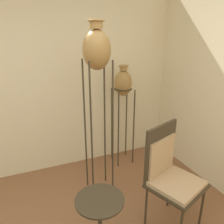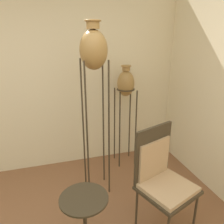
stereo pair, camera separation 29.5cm
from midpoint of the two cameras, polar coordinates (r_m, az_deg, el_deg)
The scene contains 5 objects.
wall_back at distance 3.22m, azimuth -16.43°, elevation 7.88°, with size 8.17×0.06×2.70m.
vase_stand_tall at distance 2.46m, azimuth -1.27°, elevation 14.84°, with size 0.31×0.31×2.10m.
vase_stand_medium at distance 3.21m, azimuth 6.26°, elevation 6.65°, with size 0.28×0.28×1.55m.
chair at distance 2.34m, azimuth 16.44°, elevation -15.58°, with size 0.64×0.62×1.11m.
side_table at distance 2.12m, azimuth -2.80°, elevation -25.25°, with size 0.42×0.42×0.64m.
Camera 2 is at (0.13, -1.10, 1.94)m, focal length 35.00 mm.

